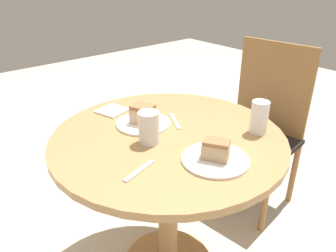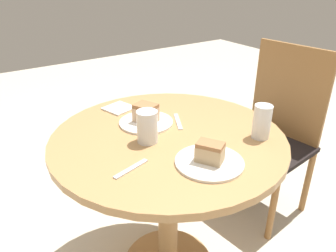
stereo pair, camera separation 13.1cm
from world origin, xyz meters
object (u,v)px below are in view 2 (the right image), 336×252
at_px(cake_slice_far, 210,152).
at_px(glass_water, 262,123).
at_px(plate_far, 210,162).
at_px(cake_slice_near, 146,113).
at_px(glass_lemonade, 147,128).
at_px(chair, 273,130).
at_px(plate_near, 146,122).

xyz_separation_m(cake_slice_far, glass_water, (-0.03, 0.29, 0.02)).
xyz_separation_m(plate_far, cake_slice_near, (-0.40, -0.02, 0.04)).
bearing_deg(glass_water, glass_lemonade, -119.88).
xyz_separation_m(chair, plate_far, (0.34, -0.80, 0.25)).
height_order(chair, plate_near, chair).
xyz_separation_m(cake_slice_near, cake_slice_far, (0.40, 0.02, -0.00)).
bearing_deg(glass_lemonade, cake_slice_near, 151.31).
relative_size(chair, glass_water, 7.15).
bearing_deg(plate_far, glass_lemonade, -159.15).
relative_size(cake_slice_far, glass_water, 0.80).
relative_size(plate_near, glass_water, 1.70).
bearing_deg(cake_slice_near, plate_near, -172.87).
relative_size(chair, glass_lemonade, 7.66).
bearing_deg(chair, plate_far, -73.16).
height_order(plate_far, cake_slice_far, cake_slice_far).
xyz_separation_m(plate_near, glass_lemonade, (0.14, -0.08, 0.05)).
distance_m(plate_far, glass_lemonade, 0.28).
relative_size(glass_lemonade, glass_water, 0.93).
xyz_separation_m(plate_near, glass_water, (0.37, 0.31, 0.06)).
xyz_separation_m(glass_lemonade, glass_water, (0.22, 0.39, 0.01)).
xyz_separation_m(plate_near, cake_slice_far, (0.40, 0.02, 0.04)).
height_order(plate_far, cake_slice_near, cake_slice_near).
bearing_deg(plate_near, cake_slice_near, 7.13).
distance_m(cake_slice_far, glass_lemonade, 0.28).
relative_size(cake_slice_near, glass_water, 0.84).
bearing_deg(plate_near, chair, 86.14).
bearing_deg(glass_lemonade, cake_slice_far, 20.85).
height_order(chair, cake_slice_far, chair).
bearing_deg(cake_slice_far, glass_lemonade, -159.15).
distance_m(cake_slice_near, glass_lemonade, 0.16).
relative_size(chair, plate_far, 4.07).
height_order(plate_far, glass_water, glass_water).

